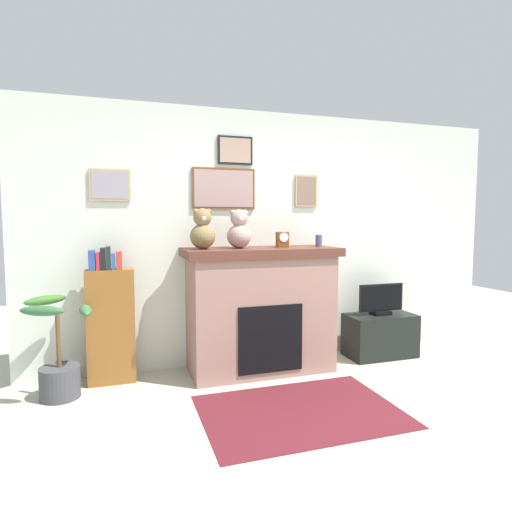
% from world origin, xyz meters
% --- Properties ---
extents(ground_plane, '(12.00, 12.00, 0.00)m').
position_xyz_m(ground_plane, '(0.00, 0.00, 0.00)').
color(ground_plane, '#B2B19C').
extents(back_wall, '(5.20, 0.15, 2.60)m').
position_xyz_m(back_wall, '(-0.01, 2.00, 1.30)').
color(back_wall, silver).
rests_on(back_wall, ground_plane).
extents(fireplace, '(1.50, 0.66, 1.22)m').
position_xyz_m(fireplace, '(-0.33, 1.64, 0.62)').
color(fireplace, '#956D62').
rests_on(fireplace, ground_plane).
extents(bookshelf, '(0.42, 0.16, 1.25)m').
position_xyz_m(bookshelf, '(-1.73, 1.74, 0.57)').
color(bookshelf, brown).
rests_on(bookshelf, ground_plane).
extents(potted_plant, '(0.58, 0.63, 0.85)m').
position_xyz_m(potted_plant, '(-2.14, 1.52, 0.29)').
color(potted_plant, '#3F3F44').
rests_on(potted_plant, ground_plane).
extents(tv_stand, '(0.74, 0.40, 0.46)m').
position_xyz_m(tv_stand, '(1.06, 1.64, 0.23)').
color(tv_stand, black).
rests_on(tv_stand, ground_plane).
extents(television, '(0.53, 0.14, 0.34)m').
position_xyz_m(television, '(1.06, 1.64, 0.62)').
color(television, black).
rests_on(television, tv_stand).
extents(area_rug, '(1.53, 1.08, 0.01)m').
position_xyz_m(area_rug, '(-0.33, 0.66, 0.00)').
color(area_rug, '#541920').
rests_on(area_rug, ground_plane).
extents(candle_jar, '(0.07, 0.07, 0.12)m').
position_xyz_m(candle_jar, '(0.29, 1.62, 1.28)').
color(candle_jar, '#4C517A').
rests_on(candle_jar, fireplace).
extents(mantel_clock, '(0.11, 0.08, 0.15)m').
position_xyz_m(mantel_clock, '(-0.10, 1.62, 1.30)').
color(mantel_clock, brown).
rests_on(mantel_clock, fireplace).
extents(teddy_bear_grey, '(0.23, 0.23, 0.38)m').
position_xyz_m(teddy_bear_grey, '(-0.90, 1.62, 1.39)').
color(teddy_bear_grey, olive).
rests_on(teddy_bear_grey, fireplace).
extents(teddy_bear_tan, '(0.23, 0.23, 0.37)m').
position_xyz_m(teddy_bear_tan, '(-0.55, 1.62, 1.39)').
color(teddy_bear_tan, tan).
rests_on(teddy_bear_tan, fireplace).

